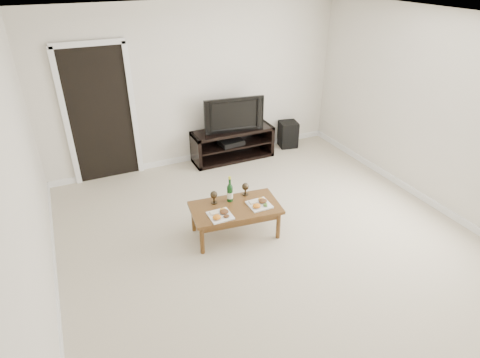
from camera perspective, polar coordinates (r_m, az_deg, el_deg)
name	(u,v)px	position (r m, az deg, el deg)	size (l,w,h in m)	color
floor	(276,247)	(5.03, 5.13, -9.63)	(5.50, 5.50, 0.00)	beige
back_wall	(196,86)	(6.72, -6.26, 13.06)	(5.00, 0.04, 2.60)	silver
ceiling	(288,21)	(3.97, 6.90, 21.40)	(5.00, 5.50, 0.04)	white
doorway	(101,116)	(6.47, -19.21, 8.42)	(0.90, 0.02, 2.05)	black
media_console	(233,144)	(7.00, -1.04, 4.97)	(1.42, 0.45, 0.55)	black
television	(232,113)	(6.79, -1.08, 9.34)	(1.02, 0.13, 0.59)	black
av_receiver	(231,142)	(6.96, -1.28, 5.26)	(0.40, 0.30, 0.08)	black
subwoofer	(288,134)	(7.57, 6.84, 6.36)	(0.32, 0.32, 0.48)	black
coffee_table	(235,220)	(5.11, -0.67, -5.90)	(1.10, 0.60, 0.42)	brown
plate_left	(220,214)	(4.79, -2.83, -4.99)	(0.27, 0.27, 0.07)	white
plate_right	(259,203)	(5.00, 2.76, -3.43)	(0.27, 0.27, 0.07)	white
wine_bottle	(230,189)	(5.01, -1.45, -1.42)	(0.07, 0.07, 0.35)	#0F3813
goblet_left	(214,197)	(5.02, -3.73, -2.60)	(0.09, 0.09, 0.17)	#33291B
goblet_right	(245,189)	(5.18, 0.76, -1.43)	(0.09, 0.09, 0.17)	#33291B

